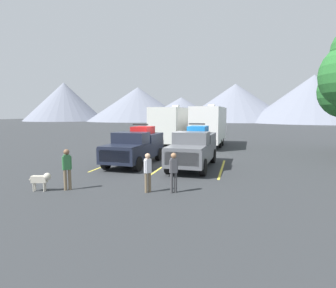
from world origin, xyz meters
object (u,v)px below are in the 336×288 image
(person_b, at_px, (67,167))
(dog, at_px, (42,179))
(camper_trailer_a, at_px, (173,124))
(camper_trailer_b, at_px, (209,124))
(pickup_truck_b, at_px, (194,147))
(person_a, at_px, (148,170))
(pickup_truck_a, at_px, (136,146))
(person_c, at_px, (174,170))

(person_b, bearing_deg, dog, -156.02)
(camper_trailer_a, xyz_separation_m, camper_trailer_b, (3.49, 0.26, 0.02))
(pickup_truck_b, height_order, camper_trailer_b, camper_trailer_b)
(person_a, bearing_deg, pickup_truck_a, 115.39)
(pickup_truck_b, bearing_deg, camper_trailer_b, 91.10)
(camper_trailer_a, relative_size, person_a, 5.45)
(pickup_truck_b, relative_size, person_a, 3.66)
(camper_trailer_a, xyz_separation_m, dog, (-1.39, -16.65, -1.57))
(pickup_truck_a, bearing_deg, dog, -102.49)
(person_c, bearing_deg, dog, -168.04)
(pickup_truck_a, bearing_deg, person_c, -56.03)
(pickup_truck_b, relative_size, dog, 6.56)
(pickup_truck_a, relative_size, person_a, 3.43)
(camper_trailer_b, relative_size, dog, 10.05)
(pickup_truck_a, xyz_separation_m, dog, (-1.46, -6.57, -0.61))
(person_b, bearing_deg, camper_trailer_a, 88.21)
(pickup_truck_a, relative_size, pickup_truck_b, 0.94)
(person_a, bearing_deg, pickup_truck_b, 80.70)
(camper_trailer_a, bearing_deg, pickup_truck_a, -89.62)
(camper_trailer_b, relative_size, person_a, 5.60)
(person_a, bearing_deg, camper_trailer_a, 99.95)
(person_b, bearing_deg, person_a, 8.63)
(pickup_truck_b, bearing_deg, person_a, -99.30)
(pickup_truck_a, distance_m, person_b, 6.21)
(camper_trailer_a, height_order, camper_trailer_b, camper_trailer_b)
(pickup_truck_b, bearing_deg, camper_trailer_a, 109.96)
(camper_trailer_a, bearing_deg, person_b, -91.79)
(person_b, bearing_deg, pickup_truck_b, 55.54)
(person_c, bearing_deg, pickup_truck_a, 123.97)
(pickup_truck_a, xyz_separation_m, person_a, (2.70, -5.69, -0.21))
(camper_trailer_a, relative_size, person_b, 5.08)
(pickup_truck_b, distance_m, person_a, 5.69)
(pickup_truck_a, relative_size, camper_trailer_a, 0.63)
(pickup_truck_b, bearing_deg, dog, -127.97)
(camper_trailer_b, xyz_separation_m, person_a, (-0.72, -16.02, -1.20))
(dog, bearing_deg, pickup_truck_b, 52.03)
(pickup_truck_a, xyz_separation_m, camper_trailer_b, (3.42, 10.34, 0.98))
(camper_trailer_b, distance_m, dog, 17.67)
(camper_trailer_a, relative_size, person_c, 5.37)
(pickup_truck_a, relative_size, person_c, 3.37)
(person_b, bearing_deg, camper_trailer_b, 76.41)
(pickup_truck_a, relative_size, dog, 6.14)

